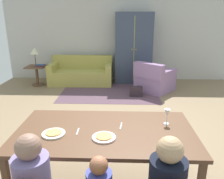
{
  "coord_description": "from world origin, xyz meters",
  "views": [
    {
      "loc": [
        0.1,
        -3.48,
        1.97
      ],
      "look_at": [
        -0.02,
        -0.02,
        0.85
      ],
      "focal_mm": 36.3,
      "sensor_mm": 36.0,
      "label": 1
    }
  ],
  "objects_px": {
    "armchair": "(154,80)",
    "side_table": "(37,73)",
    "handbag": "(136,91)",
    "book_lower": "(41,66)",
    "wine_glass": "(167,113)",
    "plate_near_man": "(54,134)",
    "dining_table": "(105,135)",
    "plate_near_child": "(104,137)",
    "couch": "(81,74)",
    "armoire": "(133,48)",
    "table_lamp": "(35,52)",
    "book_upper": "(41,65)"
  },
  "relations": [
    {
      "from": "plate_near_child",
      "to": "side_table",
      "type": "relative_size",
      "value": 0.43
    },
    {
      "from": "table_lamp",
      "to": "plate_near_child",
      "type": "bearing_deg",
      "value": -62.17
    },
    {
      "from": "book_lower",
      "to": "side_table",
      "type": "bearing_deg",
      "value": -178.45
    },
    {
      "from": "dining_table",
      "to": "plate_near_man",
      "type": "relative_size",
      "value": 7.96
    },
    {
      "from": "plate_near_child",
      "to": "wine_glass",
      "type": "relative_size",
      "value": 1.34
    },
    {
      "from": "couch",
      "to": "plate_near_child",
      "type": "bearing_deg",
      "value": -77.54
    },
    {
      "from": "wine_glass",
      "to": "book_lower",
      "type": "height_order",
      "value": "wine_glass"
    },
    {
      "from": "couch",
      "to": "plate_near_man",
      "type": "bearing_deg",
      "value": -84.05
    },
    {
      "from": "side_table",
      "to": "handbag",
      "type": "xyz_separation_m",
      "value": [
        2.89,
        -0.9,
        -0.25
      ]
    },
    {
      "from": "plate_near_child",
      "to": "side_table",
      "type": "height_order",
      "value": "plate_near_child"
    },
    {
      "from": "dining_table",
      "to": "armchair",
      "type": "distance_m",
      "value": 3.93
    },
    {
      "from": "plate_near_man",
      "to": "dining_table",
      "type": "bearing_deg",
      "value": 12.37
    },
    {
      "from": "armchair",
      "to": "table_lamp",
      "type": "height_order",
      "value": "table_lamp"
    },
    {
      "from": "dining_table",
      "to": "plate_near_child",
      "type": "relative_size",
      "value": 7.96
    },
    {
      "from": "plate_near_man",
      "to": "handbag",
      "type": "bearing_deg",
      "value": 71.68
    },
    {
      "from": "wine_glass",
      "to": "side_table",
      "type": "height_order",
      "value": "wine_glass"
    },
    {
      "from": "armchair",
      "to": "book_upper",
      "type": "bearing_deg",
      "value": 172.67
    },
    {
      "from": "book_lower",
      "to": "plate_near_man",
      "type": "bearing_deg",
      "value": -69.57
    },
    {
      "from": "dining_table",
      "to": "book_upper",
      "type": "relative_size",
      "value": 9.04
    },
    {
      "from": "plate_near_child",
      "to": "book_upper",
      "type": "xyz_separation_m",
      "value": [
        -2.15,
        4.35,
        -0.15
      ]
    },
    {
      "from": "plate_near_child",
      "to": "couch",
      "type": "distance_m",
      "value": 4.77
    },
    {
      "from": "armchair",
      "to": "couch",
      "type": "bearing_deg",
      "value": 161.75
    },
    {
      "from": "side_table",
      "to": "book_upper",
      "type": "height_order",
      "value": "book_upper"
    },
    {
      "from": "table_lamp",
      "to": "dining_table",
      "type": "bearing_deg",
      "value": -61.16
    },
    {
      "from": "side_table",
      "to": "plate_near_child",
      "type": "bearing_deg",
      "value": -62.17
    },
    {
      "from": "wine_glass",
      "to": "armoire",
      "type": "height_order",
      "value": "armoire"
    },
    {
      "from": "plate_near_man",
      "to": "plate_near_child",
      "type": "xyz_separation_m",
      "value": [
        0.55,
        -0.06,
        0.0
      ]
    },
    {
      "from": "dining_table",
      "to": "handbag",
      "type": "relative_size",
      "value": 6.22
    },
    {
      "from": "wine_glass",
      "to": "armchair",
      "type": "height_order",
      "value": "wine_glass"
    },
    {
      "from": "plate_near_man",
      "to": "wine_glass",
      "type": "distance_m",
      "value": 1.3
    },
    {
      "from": "table_lamp",
      "to": "book_upper",
      "type": "relative_size",
      "value": 2.45
    },
    {
      "from": "plate_near_man",
      "to": "wine_glass",
      "type": "xyz_separation_m",
      "value": [
        1.26,
        0.3,
        0.12
      ]
    },
    {
      "from": "armchair",
      "to": "side_table",
      "type": "distance_m",
      "value": 3.44
    },
    {
      "from": "couch",
      "to": "armchair",
      "type": "xyz_separation_m",
      "value": [
        2.12,
        -0.7,
        0.02
      ]
    },
    {
      "from": "couch",
      "to": "dining_table",
      "type": "bearing_deg",
      "value": -77.05
    },
    {
      "from": "armoire",
      "to": "handbag",
      "type": "xyz_separation_m",
      "value": [
        0.02,
        -1.37,
        -0.92
      ]
    },
    {
      "from": "armoire",
      "to": "book_lower",
      "type": "xyz_separation_m",
      "value": [
        -2.72,
        -0.47,
        -0.46
      ]
    },
    {
      "from": "plate_near_child",
      "to": "book_upper",
      "type": "bearing_deg",
      "value": 116.32
    },
    {
      "from": "couch",
      "to": "armoire",
      "type": "relative_size",
      "value": 0.89
    },
    {
      "from": "wine_glass",
      "to": "couch",
      "type": "xyz_separation_m",
      "value": [
        -1.74,
        4.27,
        -0.59
      ]
    },
    {
      "from": "wine_glass",
      "to": "handbag",
      "type": "relative_size",
      "value": 0.58
    },
    {
      "from": "dining_table",
      "to": "book_upper",
      "type": "bearing_deg",
      "value": 117.29
    },
    {
      "from": "armchair",
      "to": "armoire",
      "type": "height_order",
      "value": "armoire"
    },
    {
      "from": "handbag",
      "to": "book_lower",
      "type": "bearing_deg",
      "value": 161.73
    },
    {
      "from": "plate_near_child",
      "to": "armoire",
      "type": "bearing_deg",
      "value": 83.35
    },
    {
      "from": "side_table",
      "to": "book_lower",
      "type": "relative_size",
      "value": 2.64
    },
    {
      "from": "table_lamp",
      "to": "book_upper",
      "type": "distance_m",
      "value": 0.42
    },
    {
      "from": "armoire",
      "to": "table_lamp",
      "type": "bearing_deg",
      "value": -170.64
    },
    {
      "from": "book_upper",
      "to": "side_table",
      "type": "bearing_deg",
      "value": 171.68
    },
    {
      "from": "book_lower",
      "to": "book_upper",
      "type": "xyz_separation_m",
      "value": [
        0.0,
        -0.03,
        0.03
      ]
    }
  ]
}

